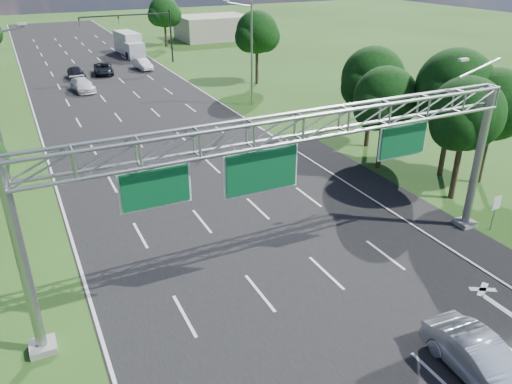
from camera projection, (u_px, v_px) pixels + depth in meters
ground at (174, 154)px, 38.43m from camera, size 220.00×220.00×0.00m
road at (174, 154)px, 38.43m from camera, size 18.00×180.00×0.02m
road_flare at (422, 215)px, 29.52m from camera, size 3.00×30.00×0.02m
sign_gantry at (300, 140)px, 21.00m from camera, size 23.50×1.00×9.56m
regulatory_sign at (496, 206)px, 27.29m from camera, size 0.60×0.08×2.10m
traffic_signal at (145, 25)px, 67.50m from camera, size 12.21×0.24×7.00m
streetlight_r_mid at (250, 49)px, 48.59m from camera, size 2.97×0.22×10.16m
tree_cluster_right at (431, 97)px, 33.24m from camera, size 9.91×14.60×8.68m
tree_verge_rd at (257, 34)px, 56.97m from camera, size 5.76×4.80×8.28m
tree_verge_re at (164, 13)px, 80.66m from camera, size 5.76×4.80×7.84m
building_right at (213, 27)px, 89.18m from camera, size 12.00×9.00×4.00m
silver_sedan at (480, 360)px, 17.95m from camera, size 1.91×4.77×1.54m
car_queue_a at (83, 85)px, 55.72m from camera, size 2.46×4.97×1.39m
car_queue_b at (104, 69)px, 63.55m from camera, size 2.78×5.08×1.35m
car_queue_c at (76, 73)px, 61.42m from camera, size 1.94×4.24×1.41m
car_queue_d at (143, 64)px, 66.22m from camera, size 1.89×4.28×1.37m
box_truck at (129, 44)px, 75.30m from camera, size 3.07×8.80×3.26m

